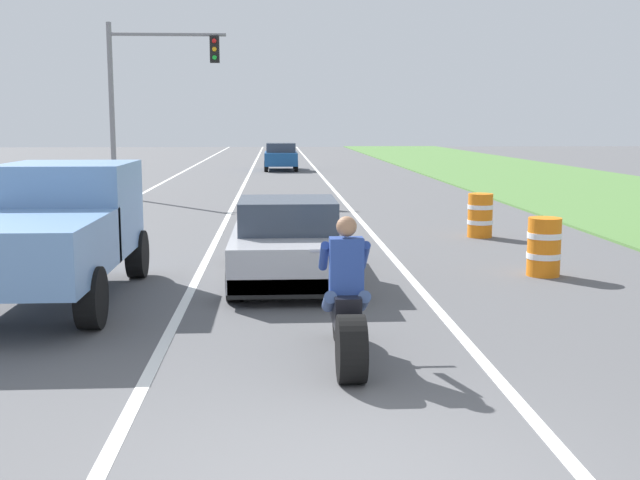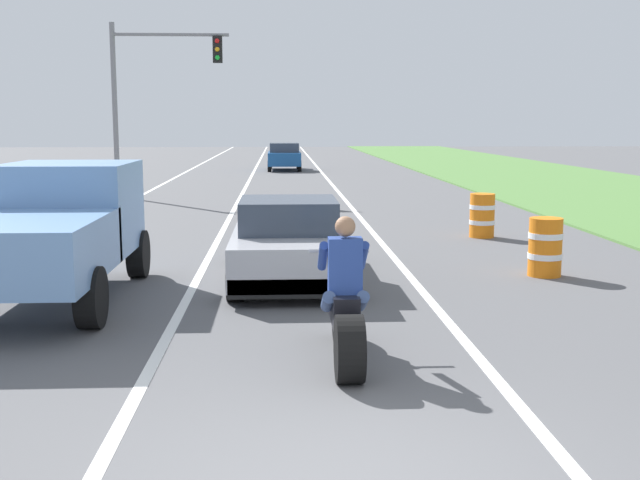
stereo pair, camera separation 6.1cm
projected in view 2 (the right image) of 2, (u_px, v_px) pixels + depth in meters
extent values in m
cube|color=white|center=(124.00, 205.00, 24.96)|extent=(0.14, 120.00, 0.01)
cube|color=white|center=(348.00, 204.00, 25.32)|extent=(0.14, 120.00, 0.01)
cube|color=white|center=(237.00, 204.00, 25.14)|extent=(0.14, 120.00, 0.01)
cylinder|color=black|center=(350.00, 349.00, 7.86)|extent=(0.28, 0.69, 0.69)
cylinder|color=black|center=(338.00, 315.00, 9.40)|extent=(0.12, 0.63, 0.63)
cube|color=black|center=(343.00, 304.00, 8.64)|extent=(0.28, 1.10, 0.36)
cylinder|color=#B2B2B7|center=(339.00, 286.00, 9.26)|extent=(0.08, 0.36, 0.73)
cylinder|color=#A5A5AA|center=(339.00, 251.00, 9.18)|extent=(0.70, 0.05, 0.05)
cube|color=navy|center=(345.00, 266.00, 8.34)|extent=(0.36, 0.24, 0.60)
sphere|color=#9E7051|center=(345.00, 227.00, 8.28)|extent=(0.22, 0.22, 0.22)
cylinder|color=#384C7A|center=(328.00, 302.00, 8.42)|extent=(0.14, 0.47, 0.32)
cylinder|color=navy|center=(323.00, 256.00, 8.62)|extent=(0.10, 0.51, 0.40)
cylinder|color=#384C7A|center=(361.00, 301.00, 8.44)|extent=(0.14, 0.47, 0.32)
cylinder|color=navy|center=(363.00, 256.00, 8.64)|extent=(0.10, 0.51, 0.40)
cube|color=#B7B7BC|center=(288.00, 248.00, 13.04)|extent=(1.80, 4.30, 0.64)
cube|color=#333D4C|center=(288.00, 215.00, 12.75)|extent=(1.56, 1.70, 0.52)
cube|color=black|center=(290.00, 288.00, 11.05)|extent=(1.76, 0.20, 0.28)
cylinder|color=black|center=(245.00, 246.00, 14.61)|extent=(0.24, 0.64, 0.64)
cylinder|color=black|center=(330.00, 245.00, 14.69)|extent=(0.24, 0.64, 0.64)
cylinder|color=black|center=(235.00, 280.00, 11.45)|extent=(0.24, 0.64, 0.64)
cylinder|color=black|center=(344.00, 279.00, 11.53)|extent=(0.24, 0.64, 0.64)
cube|color=#6B93C6|center=(71.00, 208.00, 12.26)|extent=(1.90, 2.10, 1.40)
cube|color=#333D4C|center=(76.00, 181.00, 12.55)|extent=(1.67, 0.29, 0.57)
cube|color=#6B93C6|center=(26.00, 249.00, 10.09)|extent=(1.90, 2.70, 0.80)
cylinder|color=black|center=(34.00, 255.00, 13.14)|extent=(0.28, 0.80, 0.80)
cylinder|color=black|center=(138.00, 254.00, 13.23)|extent=(0.28, 0.80, 0.80)
cylinder|color=black|center=(91.00, 298.00, 9.92)|extent=(0.28, 0.80, 0.80)
cylinder|color=gray|center=(115.00, 111.00, 27.16)|extent=(0.18, 0.18, 6.00)
cylinder|color=gray|center=(171.00, 34.00, 26.87)|extent=(3.99, 0.12, 0.12)
cube|color=black|center=(218.00, 50.00, 27.03)|extent=(0.32, 0.24, 0.90)
sphere|color=red|center=(217.00, 41.00, 26.85)|extent=(0.16, 0.16, 0.16)
sphere|color=orange|center=(217.00, 49.00, 26.89)|extent=(0.16, 0.16, 0.16)
sphere|color=green|center=(217.00, 58.00, 26.93)|extent=(0.16, 0.16, 0.16)
cylinder|color=orange|center=(545.00, 247.00, 13.32)|extent=(0.56, 0.56, 1.00)
cylinder|color=white|center=(546.00, 235.00, 13.29)|extent=(0.58, 0.58, 0.10)
cylinder|color=white|center=(545.00, 256.00, 13.34)|extent=(0.58, 0.58, 0.10)
cylinder|color=orange|center=(482.00, 215.00, 17.84)|extent=(0.56, 0.56, 1.00)
cylinder|color=white|center=(482.00, 207.00, 17.81)|extent=(0.58, 0.58, 0.10)
cylinder|color=white|center=(482.00, 222.00, 17.86)|extent=(0.58, 0.58, 0.10)
cube|color=#194C8C|center=(284.00, 158.00, 42.99)|extent=(1.76, 4.00, 0.70)
cube|color=#333D4C|center=(284.00, 148.00, 42.70)|extent=(1.56, 2.00, 0.50)
cylinder|color=black|center=(270.00, 163.00, 44.38)|extent=(0.20, 0.60, 0.60)
cylinder|color=black|center=(298.00, 163.00, 44.47)|extent=(0.20, 0.60, 0.60)
cylinder|color=black|center=(269.00, 166.00, 41.62)|extent=(0.20, 0.60, 0.60)
cylinder|color=black|center=(300.00, 166.00, 41.70)|extent=(0.20, 0.60, 0.60)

